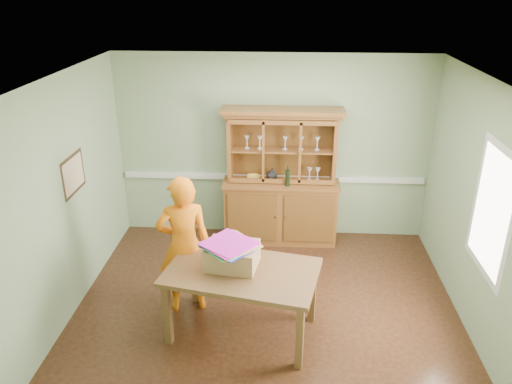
# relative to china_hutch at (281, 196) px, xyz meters

# --- Properties ---
(floor) EXTENTS (4.50, 4.50, 0.00)m
(floor) POSITION_rel_china_hutch_xyz_m (-0.13, -1.78, -0.70)
(floor) COLOR #4B2A18
(floor) RESTS_ON ground
(ceiling) EXTENTS (4.50, 4.50, 0.00)m
(ceiling) POSITION_rel_china_hutch_xyz_m (-0.13, -1.78, 2.00)
(ceiling) COLOR white
(ceiling) RESTS_ON wall_back
(wall_back) EXTENTS (4.50, 0.00, 4.50)m
(wall_back) POSITION_rel_china_hutch_xyz_m (-0.13, 0.22, 0.65)
(wall_back) COLOR gray
(wall_back) RESTS_ON floor
(wall_left) EXTENTS (0.00, 4.00, 4.00)m
(wall_left) POSITION_rel_china_hutch_xyz_m (-2.38, -1.78, 0.65)
(wall_left) COLOR gray
(wall_left) RESTS_ON floor
(wall_right) EXTENTS (0.00, 4.00, 4.00)m
(wall_right) POSITION_rel_china_hutch_xyz_m (2.12, -1.78, 0.65)
(wall_right) COLOR gray
(wall_right) RESTS_ON floor
(wall_front) EXTENTS (4.50, 0.00, 4.50)m
(wall_front) POSITION_rel_china_hutch_xyz_m (-0.13, -3.78, 0.65)
(wall_front) COLOR gray
(wall_front) RESTS_ON floor
(chair_rail) EXTENTS (4.41, 0.05, 0.08)m
(chair_rail) POSITION_rel_china_hutch_xyz_m (-0.13, 0.20, 0.20)
(chair_rail) COLOR silver
(chair_rail) RESTS_ON wall_back
(framed_map) EXTENTS (0.03, 0.60, 0.46)m
(framed_map) POSITION_rel_china_hutch_xyz_m (-2.36, -1.48, 0.85)
(framed_map) COLOR #312213
(framed_map) RESTS_ON wall_left
(window_panel) EXTENTS (0.03, 0.96, 1.36)m
(window_panel) POSITION_rel_china_hutch_xyz_m (2.10, -2.08, 0.80)
(window_panel) COLOR silver
(window_panel) RESTS_ON wall_right
(china_hutch) EXTENTS (1.68, 0.56, 1.98)m
(china_hutch) POSITION_rel_china_hutch_xyz_m (0.00, 0.00, 0.00)
(china_hutch) COLOR brown
(china_hutch) RESTS_ON floor
(dining_table) EXTENTS (1.74, 1.24, 0.79)m
(dining_table) POSITION_rel_china_hutch_xyz_m (-0.38, -2.18, -0.00)
(dining_table) COLOR brown
(dining_table) RESTS_ON floor
(cardboard_box) EXTENTS (0.59, 0.50, 0.25)m
(cardboard_box) POSITION_rel_china_hutch_xyz_m (-0.48, -2.10, 0.21)
(cardboard_box) COLOR #A47E54
(cardboard_box) RESTS_ON dining_table
(kite_stack) EXTENTS (0.65, 0.65, 0.06)m
(kite_stack) POSITION_rel_china_hutch_xyz_m (-0.50, -2.13, 0.37)
(kite_stack) COLOR #3F23E6
(kite_stack) RESTS_ON cardboard_box
(person) EXTENTS (0.69, 0.54, 1.67)m
(person) POSITION_rel_china_hutch_xyz_m (-1.07, -1.77, 0.14)
(person) COLOR orange
(person) RESTS_ON floor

